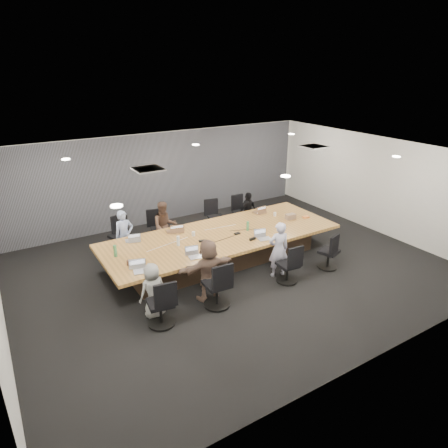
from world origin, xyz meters
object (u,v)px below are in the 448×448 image
conference_table (222,246)px  chair_7 (329,254)px  chair_0 (121,239)px  chair_5 (217,287)px  laptop_6 (264,239)px  person_4 (153,291)px  chair_6 (287,268)px  bottle_green_left (115,251)px  person_0 (124,236)px  laptop_0 (132,240)px  person_1 (165,226)px  person_6 (279,250)px  canvas_bag (290,216)px  bottle_clear (178,241)px  stapler (252,239)px  mug_brown (129,263)px  laptop_1 (173,231)px  snack_packet (306,217)px  chair_2 (216,220)px  laptop_4 (142,271)px  chair_3 (241,215)px  bottle_green_right (248,226)px  person_3 (248,211)px  chair_4 (160,307)px  person_5 (208,270)px  chair_1 (160,232)px  laptop_5 (196,257)px  laptop_3 (259,212)px

conference_table → chair_7: 2.65m
chair_0 → chair_5: size_ratio=1.01×
laptop_6 → person_4: bearing=-159.0°
chair_6 → bottle_green_left: (-3.38, 1.87, 0.50)m
person_0 → laptop_0: bearing=-91.3°
person_1 → person_6: 3.19m
person_4 → canvas_bag: person_4 is taller
bottle_clear → stapler: (1.67, -0.65, -0.09)m
mug_brown → laptop_1: bearing=37.0°
snack_packet → chair_2: bearing=132.5°
laptop_4 → chair_3: bearing=44.1°
chair_0 → bottle_green_right: size_ratio=3.63×
chair_6 → chair_7: chair_7 is taller
person_4 → snack_packet: (4.99, 1.12, 0.18)m
person_3 → person_4: person_3 is taller
chair_7 → snack_packet: snack_packet is taller
bottle_green_right → laptop_0: bearing=161.2°
chair_2 → chair_4: size_ratio=0.96×
laptop_4 → person_5: bearing=-10.9°
mug_brown → chair_1: bearing=53.0°
person_5 → laptop_5: bearing=-89.2°
laptop_4 → stapler: size_ratio=2.02×
chair_7 → bottle_green_right: size_ratio=3.10×
person_1 → mug_brown: 2.34m
chair_3 → laptop_1: (-2.68, -0.90, 0.38)m
chair_2 → bottle_green_right: bearing=97.7°
person_1 → person_5: (-0.19, -2.70, 0.00)m
chair_3 → stapler: 2.74m
chair_1 → bottle_clear: size_ratio=3.37×
chair_4 → bottle_green_left: size_ratio=3.03×
laptop_0 → chair_4: bearing=93.4°
laptop_0 → laptop_5: size_ratio=0.94×
person_1 → snack_packet: 3.89m
chair_4 → person_1: 3.38m
stapler → laptop_4: bearing=175.0°
canvas_bag → person_4: bearing=-164.4°
person_4 → bottle_clear: bearing=-142.2°
chair_0 → person_0: 0.42m
person_1 → laptop_6: 2.74m
laptop_4 → canvas_bag: (4.55, 0.72, 0.06)m
conference_table → laptop_3: 1.92m
chair_6 → person_4: bearing=178.6°
laptop_0 → laptop_5: 1.84m
person_3 → snack_packet: (0.87, -1.58, 0.17)m
chair_5 → laptop_3: bearing=43.7°
mug_brown → snack_packet: bearing=1.8°
laptop_4 → person_6: 3.18m
chair_2 → laptop_0: size_ratio=2.66×
person_1 → bottle_green_right: bearing=-32.4°
chair_5 → chair_6: (1.88, 0.00, -0.06)m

